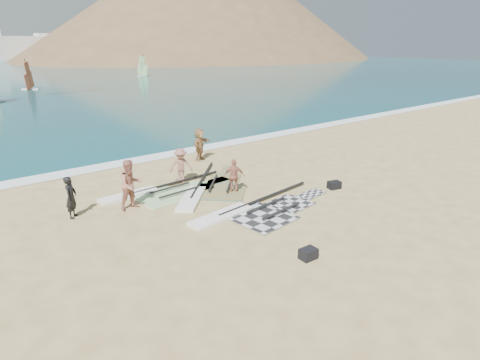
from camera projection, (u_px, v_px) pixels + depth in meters
ground at (308, 242)px, 13.07m from camera, size 300.00×300.00×0.00m
surf_line at (142, 160)px, 22.17m from camera, size 300.00×1.20×0.04m
headland_main at (209, 58)px, 159.25m from camera, size 143.00×143.00×45.00m
headland_minor at (259, 56)px, 187.25m from camera, size 70.00×70.00×28.00m
rig_grey at (255, 210)px, 15.42m from camera, size 6.49×2.79×0.21m
rig_green at (160, 192)px, 17.30m from camera, size 5.98×2.40×0.20m
rig_orange at (209, 189)px, 17.70m from camera, size 5.56×5.10×0.20m
gear_bag_near at (308, 254)px, 12.04m from camera, size 0.54×0.40×0.33m
gear_bag_far at (334, 185)px, 17.82m from camera, size 0.63×0.52×0.33m
person_wetsuit at (71, 197)px, 14.70m from camera, size 0.66×0.69×1.60m
beachgoer_left at (131, 185)px, 15.42m from camera, size 1.03×0.84×1.98m
beachgoer_mid at (181, 166)px, 18.37m from camera, size 1.21×1.01×1.63m
beachgoer_back at (234, 176)px, 17.17m from camera, size 0.91×0.83×1.49m
beachgoer_right at (200, 144)px, 21.88m from camera, size 1.70×1.31×1.80m
windsurfer_centre at (29, 81)px, 54.47m from camera, size 2.23×2.31×4.12m
windsurfer_right at (143, 69)px, 76.13m from camera, size 2.39×2.66×4.21m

